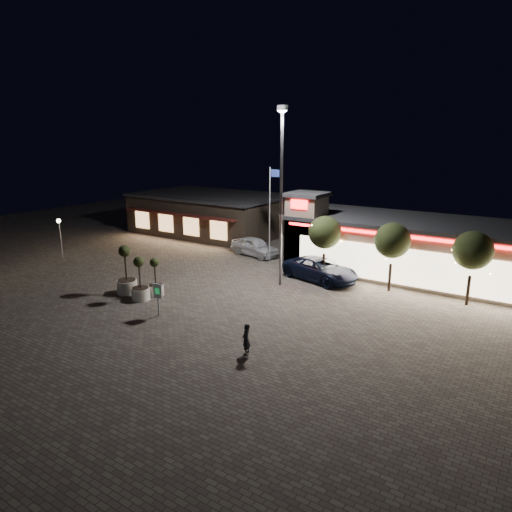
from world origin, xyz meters
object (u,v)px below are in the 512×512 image
Objects in this scene: white_sedan at (255,246)px; planter_mid at (127,279)px; pickup_truck at (320,269)px; pedestrian at (246,339)px; planter_left at (156,284)px; valet_sign at (158,294)px.

planter_mid reaches higher than white_sedan.
pickup_truck is 3.80× the size of pedestrian.
planter_left is 0.77× the size of planter_mid.
valet_sign reaches higher than white_sedan.
valet_sign is (-4.93, -11.75, 0.59)m from pickup_truck.
white_sedan is 19.28m from pedestrian.
valet_sign is at bearing -155.85° from white_sedan.
pickup_truck is at bearing 67.23° from valet_sign.
planter_left is 1.29× the size of valet_sign.
pedestrian is at bearing -9.15° from valet_sign.
white_sedan is at bearing 83.03° from planter_mid.
white_sedan is 15.49m from valet_sign.
pedestrian is 0.77× the size of valet_sign.
white_sedan is at bearing 101.84° from valet_sign.
pedestrian is (2.18, -12.90, -0.04)m from pickup_truck.
white_sedan is at bearing 91.54° from planter_left.
planter_mid is (-11.92, 2.97, 0.26)m from pedestrian.
white_sedan is 1.45× the size of planter_mid.
planter_left is (0.34, -12.57, -0.03)m from white_sedan.
pickup_truck is 1.76× the size of planter_mid.
white_sedan reaches higher than pedestrian.
planter_mid is at bearing -174.67° from white_sedan.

